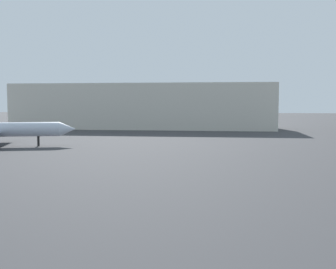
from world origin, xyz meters
name	(u,v)px	position (x,y,z in m)	size (l,w,h in m)	color
terminal_building	(144,106)	(-19.47, 116.86, 6.77)	(78.57, 20.88, 13.54)	beige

